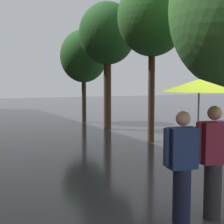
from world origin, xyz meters
The scene contains 5 objects.
ground_plane centered at (0.00, 0.00, 0.00)m, with size 80.00×80.00×0.00m, color #2D2D33.
street_tree_1 centered at (2.76, 5.89, 4.14)m, with size 2.30×2.30×5.46m.
street_tree_2 centered at (2.76, 9.27, 4.01)m, with size 2.39×2.39×5.37m.
street_tree_3 centered at (2.82, 12.12, 3.31)m, with size 2.34×2.34×4.63m.
couple_under_umbrella centered at (-0.17, 0.18, 1.36)m, with size 1.09×1.09×2.06m.
Camera 1 is at (-3.40, -3.50, 2.02)m, focal length 53.32 mm.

